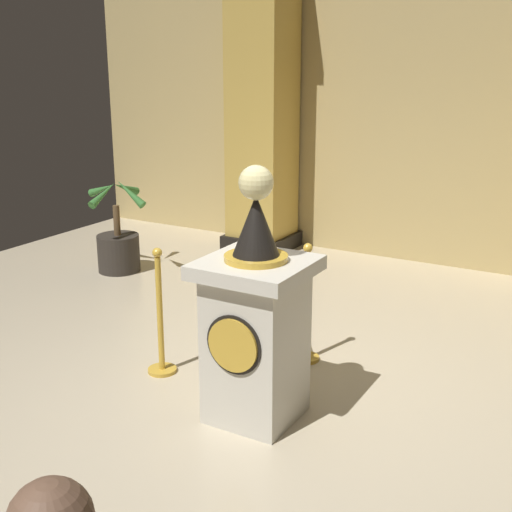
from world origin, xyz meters
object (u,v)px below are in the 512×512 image
Objects in this scene: pedestal_clock at (256,323)px; stanchion_far at (161,329)px; stanchion_near at (306,320)px; potted_palm_left at (118,245)px.

stanchion_far is at bearing 167.44° from pedestal_clock.
stanchion_near is 3.31m from potted_palm_left.
pedestal_clock is at bearing -12.56° from stanchion_far.
stanchion_near is at bearing -20.34° from potted_palm_left.
stanchion_far is 2.92m from potted_palm_left.
pedestal_clock reaches higher than stanchion_near.
potted_palm_left is (-3.21, 2.19, -0.40)m from pedestal_clock.
pedestal_clock is at bearing -84.41° from stanchion_near.
stanchion_far is at bearing -42.13° from potted_palm_left.
stanchion_far is at bearing -139.05° from stanchion_near.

